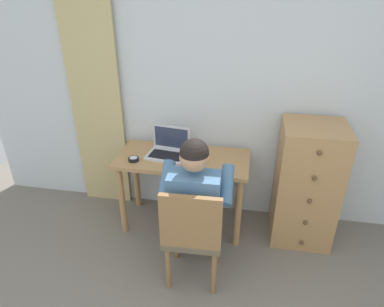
{
  "coord_description": "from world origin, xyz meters",
  "views": [
    {
      "loc": [
        0.14,
        -0.66,
        2.14
      ],
      "look_at": [
        -0.29,
        1.77,
        0.82
      ],
      "focal_mm": 31.85,
      "sensor_mm": 36.0,
      "label": 1
    }
  ],
  "objects_px": {
    "desk": "(183,169)",
    "person_seated": "(196,196)",
    "laptop": "(168,149)",
    "desk_clock": "(134,159)",
    "chair": "(193,232)",
    "computer_mouse": "(203,158)",
    "dresser": "(306,184)"
  },
  "relations": [
    {
      "from": "desk",
      "to": "desk_clock",
      "type": "xyz_separation_m",
      "value": [
        -0.4,
        -0.13,
        0.14
      ]
    },
    {
      "from": "laptop",
      "to": "computer_mouse",
      "type": "relative_size",
      "value": 3.7
    },
    {
      "from": "person_seated",
      "to": "computer_mouse",
      "type": "xyz_separation_m",
      "value": [
        -0.02,
        0.48,
        0.06
      ]
    },
    {
      "from": "chair",
      "to": "person_seated",
      "type": "bearing_deg",
      "value": 91.54
    },
    {
      "from": "dresser",
      "to": "laptop",
      "type": "xyz_separation_m",
      "value": [
        -1.2,
        -0.0,
        0.23
      ]
    },
    {
      "from": "laptop",
      "to": "person_seated",
      "type": "bearing_deg",
      "value": -57.24
    },
    {
      "from": "computer_mouse",
      "to": "desk_clock",
      "type": "xyz_separation_m",
      "value": [
        -0.58,
        -0.12,
        -0.0
      ]
    },
    {
      "from": "laptop",
      "to": "desk",
      "type": "bearing_deg",
      "value": -13.82
    },
    {
      "from": "chair",
      "to": "computer_mouse",
      "type": "relative_size",
      "value": 8.74
    },
    {
      "from": "dresser",
      "to": "chair",
      "type": "height_order",
      "value": "dresser"
    },
    {
      "from": "person_seated",
      "to": "desk_clock",
      "type": "relative_size",
      "value": 13.24
    },
    {
      "from": "chair",
      "to": "laptop",
      "type": "xyz_separation_m",
      "value": [
        -0.34,
        0.7,
        0.28
      ]
    },
    {
      "from": "desk_clock",
      "to": "person_seated",
      "type": "bearing_deg",
      "value": -30.74
    },
    {
      "from": "person_seated",
      "to": "chair",
      "type": "bearing_deg",
      "value": -88.46
    },
    {
      "from": "dresser",
      "to": "person_seated",
      "type": "xyz_separation_m",
      "value": [
        -0.86,
        -0.52,
        0.13
      ]
    },
    {
      "from": "desk",
      "to": "desk_clock",
      "type": "relative_size",
      "value": 12.69
    },
    {
      "from": "person_seated",
      "to": "laptop",
      "type": "relative_size",
      "value": 3.23
    },
    {
      "from": "desk",
      "to": "person_seated",
      "type": "height_order",
      "value": "person_seated"
    },
    {
      "from": "desk",
      "to": "laptop",
      "type": "bearing_deg",
      "value": 166.18
    },
    {
      "from": "laptop",
      "to": "desk_clock",
      "type": "distance_m",
      "value": 0.31
    },
    {
      "from": "computer_mouse",
      "to": "desk_clock",
      "type": "distance_m",
      "value": 0.59
    },
    {
      "from": "desk",
      "to": "dresser",
      "type": "distance_m",
      "value": 1.06
    },
    {
      "from": "laptop",
      "to": "dresser",
      "type": "bearing_deg",
      "value": 0.17
    },
    {
      "from": "laptop",
      "to": "computer_mouse",
      "type": "xyz_separation_m",
      "value": [
        0.31,
        -0.04,
        -0.04
      ]
    },
    {
      "from": "desk",
      "to": "laptop",
      "type": "distance_m",
      "value": 0.22
    },
    {
      "from": "chair",
      "to": "computer_mouse",
      "type": "distance_m",
      "value": 0.71
    },
    {
      "from": "desk",
      "to": "chair",
      "type": "distance_m",
      "value": 0.71
    },
    {
      "from": "desk",
      "to": "chair",
      "type": "bearing_deg",
      "value": -72.93
    },
    {
      "from": "dresser",
      "to": "person_seated",
      "type": "bearing_deg",
      "value": -148.8
    },
    {
      "from": "desk",
      "to": "laptop",
      "type": "xyz_separation_m",
      "value": [
        -0.13,
        0.03,
        0.17
      ]
    },
    {
      "from": "laptop",
      "to": "desk_clock",
      "type": "bearing_deg",
      "value": -148.55
    },
    {
      "from": "desk",
      "to": "chair",
      "type": "xyz_separation_m",
      "value": [
        0.21,
        -0.67,
        -0.11
      ]
    }
  ]
}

